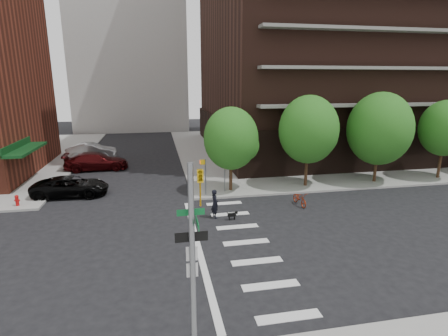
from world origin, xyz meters
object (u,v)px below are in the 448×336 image
traffic_signal (194,283)px  parked_car_black (71,186)px  parked_car_silver (92,151)px  fire_hydrant (17,200)px  parked_car_maroon (96,161)px  dog_walker (215,204)px  scooter (300,198)px

traffic_signal → parked_car_black: bearing=112.5°
parked_car_silver → fire_hydrant: bearing=174.9°
traffic_signal → fire_hydrant: traffic_signal is taller
traffic_signal → parked_car_silver: bearing=104.4°
parked_car_maroon → parked_car_silver: size_ratio=1.13×
traffic_signal → parked_car_silver: traffic_signal is taller
traffic_signal → parked_car_black: (-7.10, 17.17, -1.97)m
fire_hydrant → parked_car_black: 3.49m
traffic_signal → dog_walker: size_ratio=3.35×
parked_car_black → scooter: (15.50, -4.95, -0.26)m
fire_hydrant → dog_walker: (12.47, -4.16, 0.34)m
dog_walker → parked_car_maroon: bearing=20.2°
traffic_signal → parked_car_silver: size_ratio=1.19×
fire_hydrant → scooter: 18.69m
scooter → dog_walker: (-5.96, -1.09, 0.43)m
dog_walker → traffic_signal: bearing=154.8°
scooter → parked_car_maroon: bearing=135.6°
parked_car_silver → parked_car_maroon: bearing=-162.9°
fire_hydrant → parked_car_maroon: parked_car_maroon is taller
parked_car_silver → dog_walker: 21.56m
fire_hydrant → parked_car_silver: bearing=81.2°
parked_car_maroon → dog_walker: (8.91, -13.71, 0.07)m
dog_walker → parked_car_black: bearing=44.8°
parked_car_maroon → dog_walker: 16.35m
parked_car_black → dog_walker: size_ratio=2.91×
fire_hydrant → scooter: (18.43, -3.08, -0.08)m
fire_hydrant → parked_car_maroon: (3.57, 9.54, 0.27)m
parked_car_silver → traffic_signal: bearing=-161.9°
parked_car_silver → scooter: parked_car_silver is taller
traffic_signal → parked_car_black: size_ratio=1.15×
parked_car_black → scooter: size_ratio=2.93×
traffic_signal → parked_car_black: 18.69m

